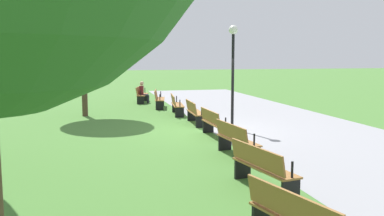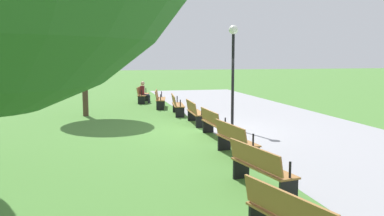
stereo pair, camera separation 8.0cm
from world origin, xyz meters
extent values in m
plane|color=#477A33|center=(0.00, 0.00, 0.00)|extent=(120.00, 120.00, 0.00)
cube|color=#939399|center=(0.00, 3.12, 0.00)|extent=(32.89, 6.05, 0.01)
cube|color=#996633|center=(-9.04, -1.18, 0.45)|extent=(1.81, 0.88, 0.04)
cube|color=#996633|center=(-9.09, -1.37, 0.69)|extent=(1.73, 0.55, 0.40)
cube|color=black|center=(-9.83, -0.97, 0.21)|extent=(0.15, 0.38, 0.43)
cylinder|color=black|center=(-9.82, -0.95, 0.61)|extent=(0.05, 0.05, 0.30)
cube|color=black|center=(-8.24, -1.39, 0.21)|extent=(0.15, 0.38, 0.43)
cylinder|color=black|center=(-8.24, -1.37, 0.61)|extent=(0.05, 0.05, 0.30)
cube|color=#996633|center=(-6.49, -0.60, 0.45)|extent=(1.81, 0.76, 0.04)
cube|color=#996633|center=(-6.53, -0.80, 0.69)|extent=(1.75, 0.43, 0.40)
cube|color=black|center=(-7.30, -0.45, 0.21)|extent=(0.13, 0.38, 0.43)
cylinder|color=black|center=(-7.29, -0.43, 0.61)|extent=(0.05, 0.05, 0.30)
cube|color=black|center=(-5.68, -0.75, 0.21)|extent=(0.13, 0.38, 0.43)
cylinder|color=black|center=(-5.68, -0.73, 0.61)|extent=(0.05, 0.05, 0.30)
cube|color=#996633|center=(-3.91, -0.22, 0.45)|extent=(1.80, 0.63, 0.04)
cube|color=#996633|center=(-3.93, -0.42, 0.69)|extent=(1.76, 0.30, 0.40)
cube|color=black|center=(-4.72, -0.13, 0.21)|extent=(0.10, 0.38, 0.43)
cylinder|color=black|center=(-4.72, -0.11, 0.61)|extent=(0.05, 0.05, 0.30)
cube|color=black|center=(-3.09, -0.31, 0.21)|extent=(0.10, 0.38, 0.43)
cylinder|color=black|center=(-3.09, -0.29, 0.61)|extent=(0.05, 0.05, 0.30)
cube|color=#996633|center=(-1.31, -0.02, 0.45)|extent=(1.77, 0.50, 0.04)
cube|color=#996633|center=(-1.31, -0.22, 0.69)|extent=(1.76, 0.17, 0.40)
cube|color=black|center=(-2.12, 0.01, 0.21)|extent=(0.07, 0.38, 0.43)
cylinder|color=black|center=(-2.12, 0.03, 0.61)|extent=(0.05, 0.05, 0.30)
cube|color=black|center=(-0.49, -0.05, 0.21)|extent=(0.07, 0.38, 0.43)
cylinder|color=black|center=(-0.49, -0.03, 0.61)|extent=(0.05, 0.05, 0.30)
cube|color=#996633|center=(1.31, -0.02, 0.45)|extent=(1.77, 0.50, 0.04)
cube|color=#996633|center=(1.31, -0.22, 0.69)|extent=(1.76, 0.17, 0.40)
cube|color=black|center=(0.49, -0.05, 0.21)|extent=(0.07, 0.38, 0.43)
cylinder|color=black|center=(0.49, -0.03, 0.61)|extent=(0.05, 0.05, 0.30)
cube|color=black|center=(2.12, 0.01, 0.21)|extent=(0.07, 0.38, 0.43)
cylinder|color=black|center=(2.12, 0.03, 0.61)|extent=(0.05, 0.05, 0.30)
cube|color=#996633|center=(3.91, -0.22, 0.45)|extent=(1.80, 0.63, 0.04)
cube|color=#996633|center=(3.93, -0.42, 0.69)|extent=(1.76, 0.30, 0.40)
cube|color=black|center=(3.09, -0.31, 0.21)|extent=(0.10, 0.38, 0.43)
cylinder|color=black|center=(3.09, -0.29, 0.61)|extent=(0.05, 0.05, 0.30)
cube|color=black|center=(4.72, -0.13, 0.21)|extent=(0.10, 0.38, 0.43)
cylinder|color=black|center=(4.72, -0.11, 0.61)|extent=(0.05, 0.05, 0.30)
cube|color=#996633|center=(6.49, -0.60, 0.45)|extent=(1.81, 0.76, 0.04)
cube|color=#996633|center=(6.53, -0.80, 0.69)|extent=(1.75, 0.43, 0.40)
cube|color=black|center=(5.68, -0.75, 0.21)|extent=(0.13, 0.38, 0.43)
cylinder|color=black|center=(5.68, -0.73, 0.61)|extent=(0.05, 0.05, 0.30)
cube|color=black|center=(7.30, -0.45, 0.21)|extent=(0.13, 0.38, 0.43)
cylinder|color=black|center=(7.29, -0.43, 0.61)|extent=(0.05, 0.05, 0.30)
cube|color=#996633|center=(9.09, -1.37, 0.69)|extent=(1.73, 0.55, 0.40)
cylinder|color=black|center=(8.24, -1.37, 0.61)|extent=(0.05, 0.05, 0.30)
cube|color=maroon|center=(-8.80, -1.26, 0.70)|extent=(0.36, 0.28, 0.50)
sphere|color=tan|center=(-8.79, -1.24, 1.09)|extent=(0.22, 0.22, 0.22)
cylinder|color=#23232D|center=(-8.84, -1.06, 0.43)|extent=(0.22, 0.38, 0.13)
cylinder|color=#23232D|center=(-8.79, -0.89, 0.21)|extent=(0.13, 0.13, 0.43)
cylinder|color=#23232D|center=(-8.67, -1.11, 0.43)|extent=(0.22, 0.38, 0.13)
cylinder|color=#23232D|center=(-8.62, -0.93, 0.21)|extent=(0.13, 0.13, 0.43)
cylinder|color=#4C3828|center=(-4.50, -4.20, 1.85)|extent=(0.24, 0.24, 3.69)
sphere|color=#285B23|center=(-4.50, -4.20, 4.78)|extent=(3.33, 3.33, 3.33)
cylinder|color=black|center=(0.00, 0.97, 1.68)|extent=(0.10, 0.10, 3.35)
sphere|color=white|center=(0.00, 0.97, 3.49)|extent=(0.32, 0.32, 0.32)
camera|label=1|loc=(13.71, -3.79, 2.61)|focal=38.37mm
camera|label=2|loc=(13.73, -3.71, 2.61)|focal=38.37mm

